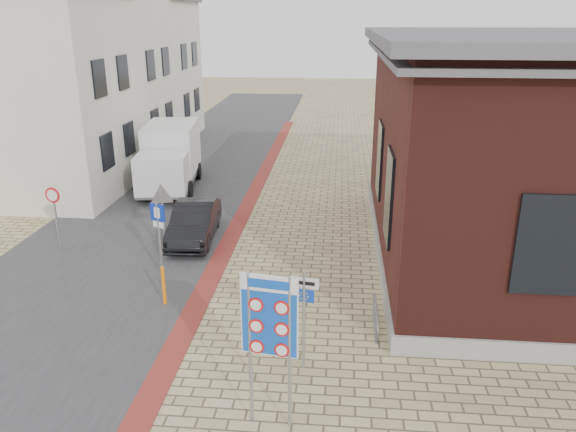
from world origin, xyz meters
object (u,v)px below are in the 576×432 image
at_px(sedan, 194,222).
at_px(parking_sign, 159,227).
at_px(essen_sign, 304,306).
at_px(box_truck, 170,157).
at_px(bollard, 164,286).
at_px(border_sign, 269,319).

distance_m(sedan, parking_sign, 3.06).
distance_m(sedan, essen_sign, 8.31).
bearing_deg(box_truck, parking_sign, -82.46).
distance_m(box_truck, bollard, 10.92).
bearing_deg(bollard, box_truck, 105.41).
xyz_separation_m(box_truck, essen_sign, (6.75, -12.99, 0.11)).
bearing_deg(sedan, border_sign, -71.42).
height_order(box_truck, bollard, box_truck).
relative_size(border_sign, essen_sign, 1.33).
bearing_deg(parking_sign, sedan, 109.39).
height_order(border_sign, bollard, border_sign).
distance_m(border_sign, parking_sign, 7.22).
xyz_separation_m(sedan, essen_sign, (4.20, -7.11, 0.89)).
distance_m(essen_sign, parking_sign, 6.12).
distance_m(box_truck, essen_sign, 14.64).
bearing_deg(border_sign, bollard, 137.01).
relative_size(sedan, box_truck, 0.70).
xyz_separation_m(sedan, parking_sign, (-0.26, -2.91, 0.92)).
xyz_separation_m(box_truck, border_sign, (6.25, -14.79, 0.80)).
distance_m(essen_sign, bollard, 4.70).
height_order(sedan, bollard, sedan).
height_order(border_sign, parking_sign, border_sign).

